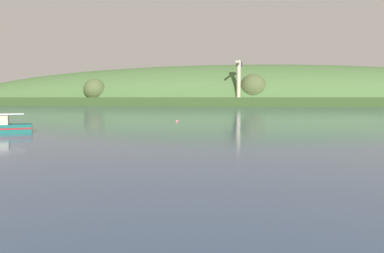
{
  "coord_description": "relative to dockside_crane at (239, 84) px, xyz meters",
  "views": [
    {
      "loc": [
        2.19,
        0.94,
        3.86
      ],
      "look_at": [
        -7.7,
        38.78,
        0.91
      ],
      "focal_mm": 35.86,
      "sensor_mm": 36.0,
      "label": 1
    }
  ],
  "objects": [
    {
      "name": "mooring_buoy_midchannel",
      "position": [
        -20.07,
        -123.16,
        -9.86
      ],
      "size": [
        0.59,
        0.59,
        0.67
      ],
      "color": "#E06675",
      "rests_on": "ground"
    },
    {
      "name": "dockside_crane",
      "position": [
        0.0,
        0.0,
        0.0
      ],
      "size": [
        4.25,
        13.23,
        20.55
      ],
      "rotation": [
        0.0,
        0.0,
        4.75
      ],
      "color": "#4C4C51",
      "rests_on": "ground"
    },
    {
      "name": "mooring_buoy_foreground",
      "position": [
        5.41,
        -113.38,
        -9.86
      ],
      "size": [
        0.49,
        0.49,
        0.57
      ],
      "color": "#E06675",
      "rests_on": "ground"
    },
    {
      "name": "far_shoreline_hill",
      "position": [
        -6.52,
        33.36,
        -9.62
      ],
      "size": [
        430.75,
        118.76,
        42.95
      ],
      "rotation": [
        0.0,
        0.0,
        0.1
      ],
      "color": "#314A21",
      "rests_on": "ground"
    }
  ]
}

